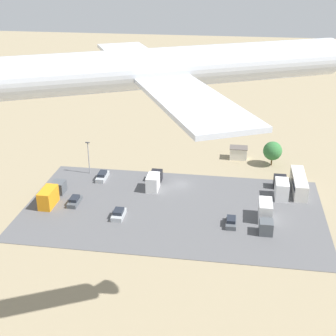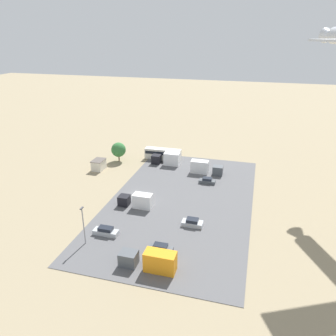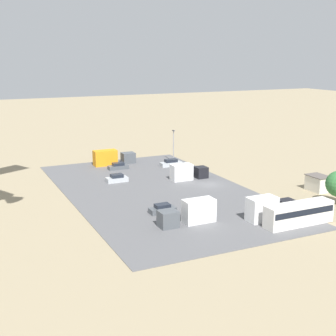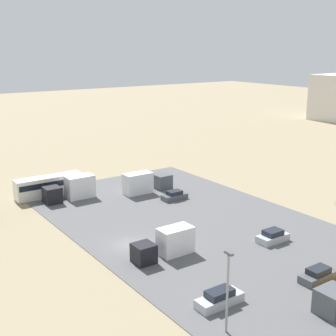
{
  "view_description": "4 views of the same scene",
  "coord_description": "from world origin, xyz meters",
  "px_view_note": "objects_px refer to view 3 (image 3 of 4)",
  "views": [
    {
      "loc": [
        -10.63,
        86.78,
        43.54
      ],
      "look_at": [
        -1.81,
        28.86,
        16.88
      ],
      "focal_mm": 50.0,
      "sensor_mm": 36.0,
      "label": 1
    },
    {
      "loc": [
        63.87,
        25.27,
        35.46
      ],
      "look_at": [
        0.41,
        7.6,
        7.93
      ],
      "focal_mm": 35.0,
      "sensor_mm": 36.0,
      "label": 2
    },
    {
      "loc": [
        -73.41,
        43.25,
        23.77
      ],
      "look_at": [
        1.05,
        8.1,
        3.89
      ],
      "focal_mm": 50.0,
      "sensor_mm": 36.0,
      "label": 3
    },
    {
      "loc": [
        45.96,
        -26.31,
        23.47
      ],
      "look_at": [
        -5.59,
        9.73,
        7.07
      ],
      "focal_mm": 50.0,
      "sensor_mm": 36.0,
      "label": 4
    }
  ],
  "objects_px": {
    "parked_truck_1": "(190,213)",
    "parked_truck_2": "(187,172)",
    "bus": "(299,213)",
    "shed_building": "(318,183)",
    "parked_car_2": "(171,163)",
    "parked_car_1": "(162,209)",
    "parked_car_3": "(117,179)",
    "parked_truck_3": "(269,209)",
    "parked_truck_0": "(112,158)",
    "parked_car_0": "(118,166)"
  },
  "relations": [
    {
      "from": "parked_truck_0",
      "to": "parked_car_3",
      "type": "bearing_deg",
      "value": -14.98
    },
    {
      "from": "bus",
      "to": "parked_truck_1",
      "type": "relative_size",
      "value": 1.26
    },
    {
      "from": "parked_truck_2",
      "to": "parked_truck_3",
      "type": "bearing_deg",
      "value": 0.82
    },
    {
      "from": "parked_car_1",
      "to": "parked_truck_2",
      "type": "relative_size",
      "value": 0.55
    },
    {
      "from": "parked_car_2",
      "to": "parked_truck_1",
      "type": "height_order",
      "value": "parked_truck_1"
    },
    {
      "from": "parked_car_1",
      "to": "parked_truck_2",
      "type": "xyz_separation_m",
      "value": [
        16.13,
        -12.69,
        0.85
      ]
    },
    {
      "from": "parked_truck_1",
      "to": "parked_truck_0",
      "type": "bearing_deg",
      "value": -2.49
    },
    {
      "from": "shed_building",
      "to": "parked_car_3",
      "type": "bearing_deg",
      "value": 55.56
    },
    {
      "from": "shed_building",
      "to": "parked_truck_3",
      "type": "bearing_deg",
      "value": 116.46
    },
    {
      "from": "parked_car_2",
      "to": "parked_car_3",
      "type": "relative_size",
      "value": 1.16
    },
    {
      "from": "shed_building",
      "to": "parked_car_2",
      "type": "distance_m",
      "value": 32.51
    },
    {
      "from": "parked_truck_2",
      "to": "parked_truck_3",
      "type": "relative_size",
      "value": 0.93
    },
    {
      "from": "parked_truck_3",
      "to": "bus",
      "type": "bearing_deg",
      "value": 33.5
    },
    {
      "from": "bus",
      "to": "parked_truck_2",
      "type": "relative_size",
      "value": 1.44
    },
    {
      "from": "parked_car_2",
      "to": "parked_truck_2",
      "type": "distance_m",
      "value": 11.76
    },
    {
      "from": "parked_truck_3",
      "to": "parked_car_1",
      "type": "bearing_deg",
      "value": -125.81
    },
    {
      "from": "parked_car_2",
      "to": "parked_car_0",
      "type": "bearing_deg",
      "value": 78.94
    },
    {
      "from": "parked_truck_1",
      "to": "parked_truck_2",
      "type": "distance_m",
      "value": 24.66
    },
    {
      "from": "parked_car_3",
      "to": "parked_car_2",
      "type": "bearing_deg",
      "value": 116.02
    },
    {
      "from": "parked_car_0",
      "to": "parked_car_3",
      "type": "bearing_deg",
      "value": 159.18
    },
    {
      "from": "parked_car_3",
      "to": "parked_truck_0",
      "type": "relative_size",
      "value": 0.44
    },
    {
      "from": "bus",
      "to": "shed_building",
      "type": "bearing_deg",
      "value": -50.52
    },
    {
      "from": "parked_truck_0",
      "to": "parked_truck_3",
      "type": "xyz_separation_m",
      "value": [
        -44.0,
        -9.59,
        0.09
      ]
    },
    {
      "from": "shed_building",
      "to": "parked_truck_0",
      "type": "bearing_deg",
      "value": 37.31
    },
    {
      "from": "bus",
      "to": "parked_truck_1",
      "type": "bearing_deg",
      "value": 62.63
    },
    {
      "from": "parked_car_1",
      "to": "parked_truck_3",
      "type": "height_order",
      "value": "parked_truck_3"
    },
    {
      "from": "bus",
      "to": "parked_truck_3",
      "type": "bearing_deg",
      "value": 33.5
    },
    {
      "from": "parked_car_0",
      "to": "parked_truck_3",
      "type": "distance_m",
      "value": 40.55
    },
    {
      "from": "parked_car_3",
      "to": "parked_truck_0",
      "type": "distance_m",
      "value": 14.8
    },
    {
      "from": "parked_truck_1",
      "to": "parked_truck_2",
      "type": "bearing_deg",
      "value": -26.47
    },
    {
      "from": "parked_car_1",
      "to": "parked_truck_2",
      "type": "height_order",
      "value": "parked_truck_2"
    },
    {
      "from": "parked_truck_3",
      "to": "parked_car_0",
      "type": "bearing_deg",
      "value": -166.07
    },
    {
      "from": "parked_truck_0",
      "to": "parked_car_2",
      "type": "bearing_deg",
      "value": 58.52
    },
    {
      "from": "parked_car_3",
      "to": "parked_truck_1",
      "type": "relative_size",
      "value": 0.48
    },
    {
      "from": "shed_building",
      "to": "parked_car_3",
      "type": "xyz_separation_m",
      "value": [
        21.1,
        30.77,
        -0.72
      ]
    },
    {
      "from": "parked_car_2",
      "to": "parked_truck_3",
      "type": "xyz_separation_m",
      "value": [
        -37.1,
        1.68,
        0.99
      ]
    },
    {
      "from": "parked_truck_1",
      "to": "parked_truck_3",
      "type": "xyz_separation_m",
      "value": [
        -3.47,
        -11.36,
        0.07
      ]
    },
    {
      "from": "shed_building",
      "to": "parked_truck_1",
      "type": "relative_size",
      "value": 0.48
    },
    {
      "from": "bus",
      "to": "parked_car_1",
      "type": "bearing_deg",
      "value": 49.8
    },
    {
      "from": "shed_building",
      "to": "parked_car_1",
      "type": "bearing_deg",
      "value": 88.52
    },
    {
      "from": "parked_truck_1",
      "to": "shed_building",
      "type": "bearing_deg",
      "value": -79.8
    },
    {
      "from": "shed_building",
      "to": "parked_truck_1",
      "type": "bearing_deg",
      "value": 100.2
    },
    {
      "from": "parked_car_2",
      "to": "parked_car_3",
      "type": "bearing_deg",
      "value": 116.02
    },
    {
      "from": "parked_car_2",
      "to": "parked_car_1",
      "type": "bearing_deg",
      "value": 151.97
    },
    {
      "from": "parked_truck_1",
      "to": "parked_truck_2",
      "type": "xyz_separation_m",
      "value": [
        22.08,
        -10.99,
        -0.12
      ]
    },
    {
      "from": "bus",
      "to": "parked_truck_1",
      "type": "xyz_separation_m",
      "value": [
        7.13,
        13.78,
        -0.18
      ]
    },
    {
      "from": "parked_truck_0",
      "to": "parked_truck_1",
      "type": "bearing_deg",
      "value": -2.49
    },
    {
      "from": "parked_truck_0",
      "to": "parked_truck_3",
      "type": "bearing_deg",
      "value": 12.3
    },
    {
      "from": "shed_building",
      "to": "parked_truck_3",
      "type": "relative_size",
      "value": 0.51
    },
    {
      "from": "parked_car_0",
      "to": "parked_truck_2",
      "type": "bearing_deg",
      "value": -145.73
    }
  ]
}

